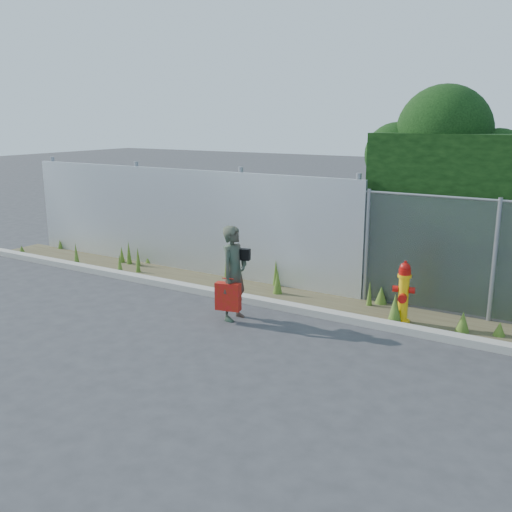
% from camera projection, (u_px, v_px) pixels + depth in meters
% --- Properties ---
extents(ground, '(80.00, 80.00, 0.00)m').
position_uv_depth(ground, '(225.00, 343.00, 8.49)').
color(ground, '#343336').
rests_on(ground, ground).
extents(curb, '(16.00, 0.22, 0.12)m').
position_uv_depth(curb, '(282.00, 306.00, 9.97)').
color(curb, '#A09C90').
rests_on(curb, ground).
extents(weed_strip, '(16.00, 1.35, 0.54)m').
position_uv_depth(weed_strip, '(345.00, 300.00, 10.04)').
color(weed_strip, '#4A412A').
rests_on(weed_strip, ground).
extents(corrugated_fence, '(8.50, 0.21, 2.30)m').
position_uv_depth(corrugated_fence, '(178.00, 220.00, 12.36)').
color(corrugated_fence, silver).
rests_on(corrugated_fence, ground).
extents(fire_hydrant, '(0.35, 0.31, 1.04)m').
position_uv_depth(fire_hydrant, '(403.00, 293.00, 9.17)').
color(fire_hydrant, yellow).
rests_on(fire_hydrant, ground).
extents(woman, '(0.40, 0.59, 1.57)m').
position_uv_depth(woman, '(234.00, 273.00, 9.32)').
color(woman, '#106A49').
rests_on(woman, ground).
extents(red_tote_bag, '(0.41, 0.15, 0.54)m').
position_uv_depth(red_tote_bag, '(228.00, 297.00, 9.25)').
color(red_tote_bag, '#9D2709').
extents(black_shoulder_bag, '(0.25, 0.10, 0.19)m').
position_uv_depth(black_shoulder_bag, '(243.00, 254.00, 9.31)').
color(black_shoulder_bag, black).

